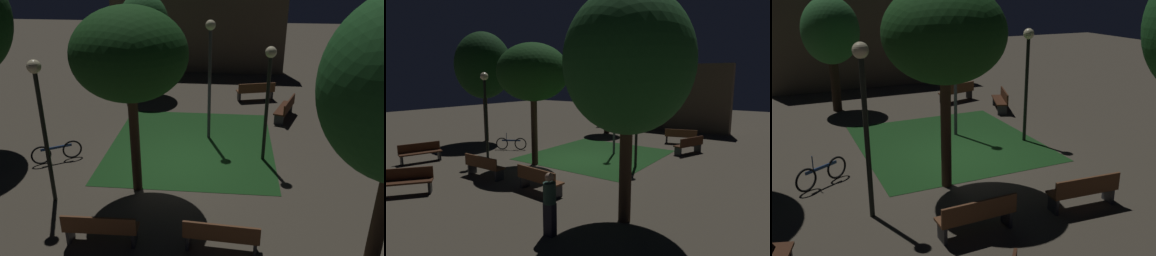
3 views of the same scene
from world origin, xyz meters
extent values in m
plane|color=#4C4438|center=(0.00, 0.00, 0.00)|extent=(60.00, 60.00, 0.00)
cube|color=#194219|center=(0.20, 1.35, 0.01)|extent=(5.92, 6.38, 0.01)
cube|color=brown|center=(-1.46, -4.29, 0.45)|extent=(1.81, 0.52, 0.06)
cube|color=brown|center=(-1.45, -4.50, 0.68)|extent=(1.80, 0.10, 0.40)
cube|color=#2D2D33|center=(-2.26, -4.31, 0.21)|extent=(0.09, 0.39, 0.42)
cube|color=#2D2D33|center=(-0.66, -4.27, 0.21)|extent=(0.09, 0.39, 0.42)
cube|color=brown|center=(1.46, -4.29, 0.45)|extent=(1.83, 0.61, 0.06)
cube|color=brown|center=(1.44, -4.50, 0.68)|extent=(1.80, 0.19, 0.40)
cube|color=#2D2D33|center=(0.66, -4.23, 0.21)|extent=(0.11, 0.39, 0.42)
cube|color=#2D2D33|center=(2.26, -4.35, 0.21)|extent=(0.11, 0.39, 0.42)
cube|color=#422314|center=(3.88, 4.33, 0.45)|extent=(1.07, 1.85, 0.06)
cube|color=#422314|center=(4.08, 4.26, 0.68)|extent=(0.68, 1.71, 0.40)
cube|color=#2D2D33|center=(3.60, 3.58, 0.21)|extent=(0.39, 0.21, 0.42)
cube|color=#2D2D33|center=(4.16, 5.08, 0.21)|extent=(0.39, 0.21, 0.42)
cube|color=brown|center=(2.77, 6.59, 0.45)|extent=(1.86, 0.92, 0.06)
cube|color=brown|center=(2.83, 6.39, 0.68)|extent=(1.76, 0.51, 0.40)
cube|color=black|center=(2.00, 6.39, 0.21)|extent=(0.17, 0.39, 0.42)
cube|color=black|center=(3.55, 6.80, 0.21)|extent=(0.17, 0.39, 0.42)
cylinder|color=#2D2116|center=(-2.67, 7.21, 1.40)|extent=(0.39, 0.39, 2.80)
ellipsoid|color=#28662D|center=(-2.67, 7.21, 3.46)|extent=(2.40, 2.40, 2.81)
cylinder|color=#423021|center=(4.81, -4.60, 1.68)|extent=(0.33, 0.33, 3.35)
cylinder|color=#423021|center=(-1.13, -1.79, 1.63)|extent=(0.28, 0.28, 3.25)
ellipsoid|color=#194719|center=(-1.13, -1.79, 4.11)|extent=(3.13, 3.13, 2.51)
cylinder|color=#333338|center=(0.79, 2.04, 2.06)|extent=(0.12, 0.12, 4.11)
sphere|color=#F4E5B2|center=(0.79, 2.04, 4.26)|extent=(0.36, 0.36, 0.36)
cylinder|color=black|center=(2.75, 0.46, 1.79)|extent=(0.12, 0.12, 3.59)
sphere|color=#F4E5B2|center=(2.75, 0.46, 3.74)|extent=(0.36, 0.36, 0.36)
cylinder|color=black|center=(-3.38, -2.62, 1.90)|extent=(0.12, 0.12, 3.79)
sphere|color=#F4E5B2|center=(-3.38, -2.62, 3.94)|extent=(0.36, 0.36, 0.36)
torus|color=black|center=(-3.80, -0.08, 0.33)|extent=(0.59, 0.40, 0.66)
torus|color=black|center=(-4.68, -0.61, 0.33)|extent=(0.59, 0.40, 0.66)
cube|color=navy|center=(-4.24, -0.34, 0.51)|extent=(0.89, 0.57, 0.08)
cylinder|color=navy|center=(-4.46, -0.48, 0.73)|extent=(0.03, 0.03, 0.40)
cube|color=brown|center=(-0.42, 11.44, 2.42)|extent=(10.01, 0.80, 4.85)
camera|label=1|loc=(1.49, -11.97, 6.56)|focal=37.49mm
camera|label=2|loc=(8.54, -12.03, 3.88)|focal=29.74mm
camera|label=3|loc=(-5.17, -11.87, 5.22)|focal=40.47mm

